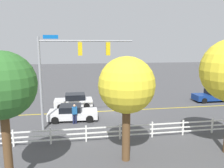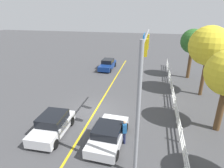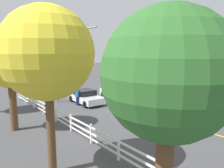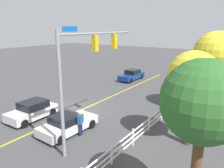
{
  "view_description": "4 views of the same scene",
  "coord_description": "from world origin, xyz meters",
  "px_view_note": "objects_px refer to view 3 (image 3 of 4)",
  "views": [
    {
      "loc": [
        3.39,
        20.91,
        6.51
      ],
      "look_at": [
        0.46,
        2.74,
        3.26
      ],
      "focal_mm": 34.79,
      "sensor_mm": 36.0,
      "label": 1
    },
    {
      "loc": [
        14.05,
        4.56,
        8.3
      ],
      "look_at": [
        -0.34,
        1.4,
        2.51
      ],
      "focal_mm": 30.47,
      "sensor_mm": 36.0,
      "label": 2
    },
    {
      "loc": [
        -13.66,
        12.94,
        5.22
      ],
      "look_at": [
        -0.29,
        2.12,
        2.47
      ],
      "focal_mm": 33.81,
      "sensor_mm": 36.0,
      "label": 3
    },
    {
      "loc": [
        13.95,
        12.71,
        7.3
      ],
      "look_at": [
        -1.36,
        2.29,
        2.43
      ],
      "focal_mm": 35.32,
      "sensor_mm": 36.0,
      "label": 4
    }
  ],
  "objects_px": {
    "car_1": "(117,91)",
    "tree_2": "(10,64)",
    "pedestrian": "(78,96)",
    "tree_3": "(47,54)",
    "car_0": "(86,97)",
    "tree_1": "(168,77)"
  },
  "relations": [
    {
      "from": "pedestrian",
      "to": "tree_3",
      "type": "height_order",
      "value": "tree_3"
    },
    {
      "from": "car_1",
      "to": "tree_2",
      "type": "bearing_deg",
      "value": 103.8
    },
    {
      "from": "car_1",
      "to": "tree_2",
      "type": "distance_m",
      "value": 12.49
    },
    {
      "from": "pedestrian",
      "to": "car_0",
      "type": "bearing_deg",
      "value": 176.07
    },
    {
      "from": "pedestrian",
      "to": "tree_3",
      "type": "relative_size",
      "value": 0.24
    },
    {
      "from": "pedestrian",
      "to": "tree_3",
      "type": "xyz_separation_m",
      "value": [
        -9.29,
        6.55,
        4.15
      ]
    },
    {
      "from": "car_0",
      "to": "tree_1",
      "type": "height_order",
      "value": "tree_1"
    },
    {
      "from": "car_0",
      "to": "tree_2",
      "type": "height_order",
      "value": "tree_2"
    },
    {
      "from": "car_0",
      "to": "car_1",
      "type": "bearing_deg",
      "value": 91.61
    },
    {
      "from": "car_0",
      "to": "tree_2",
      "type": "bearing_deg",
      "value": -64.32
    },
    {
      "from": "car_0",
      "to": "car_1",
      "type": "xyz_separation_m",
      "value": [
        -0.08,
        -4.07,
        0.07
      ]
    },
    {
      "from": "tree_2",
      "to": "tree_3",
      "type": "bearing_deg",
      "value": 179.08
    },
    {
      "from": "car_1",
      "to": "pedestrian",
      "type": "bearing_deg",
      "value": 90.19
    },
    {
      "from": "tree_1",
      "to": "car_0",
      "type": "bearing_deg",
      "value": -25.53
    },
    {
      "from": "car_1",
      "to": "tree_3",
      "type": "distance_m",
      "value": 15.59
    },
    {
      "from": "car_1",
      "to": "pedestrian",
      "type": "distance_m",
      "value": 5.11
    },
    {
      "from": "tree_2",
      "to": "car_1",
      "type": "bearing_deg",
      "value": -75.07
    },
    {
      "from": "tree_2",
      "to": "tree_3",
      "type": "relative_size",
      "value": 0.86
    },
    {
      "from": "tree_1",
      "to": "tree_3",
      "type": "distance_m",
      "value": 5.39
    },
    {
      "from": "car_0",
      "to": "tree_2",
      "type": "xyz_separation_m",
      "value": [
        -3.16,
        7.48,
        3.7
      ]
    },
    {
      "from": "car_1",
      "to": "pedestrian",
      "type": "relative_size",
      "value": 2.37
    },
    {
      "from": "tree_1",
      "to": "tree_2",
      "type": "height_order",
      "value": "tree_1"
    }
  ]
}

